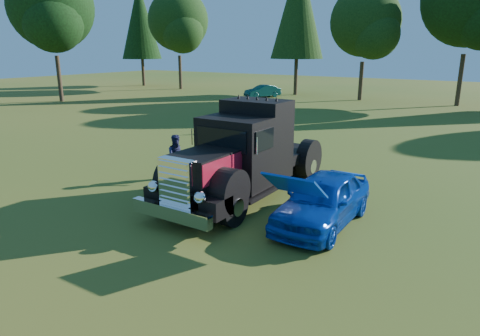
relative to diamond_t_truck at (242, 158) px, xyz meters
name	(u,v)px	position (x,y,z in m)	size (l,w,h in m)	color
ground	(180,201)	(-1.35, -1.42, -1.28)	(120.00, 120.00, 0.00)	#2A5017
treeline	(422,7)	(-0.45, 26.25, 6.38)	(72.10, 23.52, 13.84)	#2D2116
diamond_t_truck	(242,158)	(0.00, 0.00, 0.00)	(3.29, 7.16, 3.00)	black
hotrod_coupe	(323,200)	(3.00, -0.67, -0.59)	(1.68, 4.20, 1.89)	#0739A6
spectator_near	(202,167)	(-1.39, -0.25, -0.45)	(0.61, 0.40, 1.66)	navy
spectator_far	(177,157)	(-3.02, 0.38, -0.47)	(0.79, 0.61, 1.62)	#1C2742
distant_teal_car	(262,91)	(-13.95, 25.19, -0.70)	(1.23, 3.53, 1.16)	#082D35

